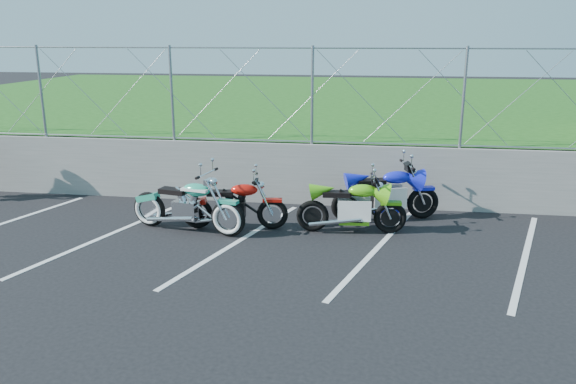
# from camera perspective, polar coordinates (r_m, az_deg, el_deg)

# --- Properties ---
(ground) EXTENTS (90.00, 90.00, 0.00)m
(ground) POSITION_cam_1_polar(r_m,az_deg,el_deg) (9.03, -6.50, -7.20)
(ground) COLOR black
(ground) RESTS_ON ground
(retaining_wall) EXTENTS (30.00, 0.22, 1.30)m
(retaining_wall) POSITION_cam_1_polar(r_m,az_deg,el_deg) (12.08, -2.34, 2.00)
(retaining_wall) COLOR slate
(retaining_wall) RESTS_ON ground
(grass_field) EXTENTS (30.00, 20.00, 1.30)m
(grass_field) POSITION_cam_1_polar(r_m,az_deg,el_deg) (21.83, 2.64, 8.09)
(grass_field) COLOR #1A4E14
(grass_field) RESTS_ON ground
(chain_link_fence) EXTENTS (28.00, 0.03, 2.00)m
(chain_link_fence) POSITION_cam_1_polar(r_m,az_deg,el_deg) (11.80, -2.43, 9.81)
(chain_link_fence) COLOR gray
(chain_link_fence) RESTS_ON retaining_wall
(parking_lines) EXTENTS (18.29, 4.31, 0.01)m
(parking_lines) POSITION_cam_1_polar(r_m,az_deg,el_deg) (9.73, 1.91, -5.37)
(parking_lines) COLOR silver
(parking_lines) RESTS_ON ground
(cruiser_turquoise) EXTENTS (2.28, 0.73, 1.15)m
(cruiser_turquoise) POSITION_cam_1_polar(r_m,az_deg,el_deg) (10.41, -10.04, -1.54)
(cruiser_turquoise) COLOR black
(cruiser_turquoise) RESTS_ON ground
(naked_orange) EXTENTS (1.99, 0.67, 0.99)m
(naked_orange) POSITION_cam_1_polar(r_m,az_deg,el_deg) (10.45, -5.30, -1.51)
(naked_orange) COLOR black
(naked_orange) RESTS_ON ground
(sportbike_green) EXTENTS (2.01, 0.72, 1.04)m
(sportbike_green) POSITION_cam_1_polar(r_m,az_deg,el_deg) (10.27, 6.62, -1.71)
(sportbike_green) COLOR black
(sportbike_green) RESTS_ON ground
(sportbike_blue) EXTENTS (2.10, 0.82, 1.11)m
(sportbike_blue) POSITION_cam_1_polar(r_m,az_deg,el_deg) (11.06, 10.04, -0.42)
(sportbike_blue) COLOR black
(sportbike_blue) RESTS_ON ground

